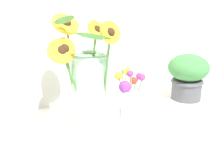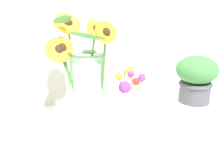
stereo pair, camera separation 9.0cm
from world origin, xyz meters
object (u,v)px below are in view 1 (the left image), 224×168
serving_tray (112,122)px  potted_plant (188,74)px  vase_small_center (129,99)px  vase_bulb_right (126,88)px  mason_jar_sunflowers (87,83)px

serving_tray → potted_plant: potted_plant is taller
vase_small_center → potted_plant: (0.39, 0.01, 0.02)m
vase_small_center → vase_bulb_right: bearing=53.4°
serving_tray → vase_bulb_right: vase_bulb_right is taller
serving_tray → vase_small_center: 0.11m
potted_plant → vase_small_center: bearing=-178.1°
serving_tray → mason_jar_sunflowers: (-0.10, 0.01, 0.17)m
serving_tray → mason_jar_sunflowers: 0.19m
potted_plant → vase_bulb_right: bearing=170.6°
vase_small_center → vase_bulb_right: vase_bulb_right is taller
vase_small_center → vase_bulb_right: size_ratio=0.84×
vase_bulb_right → potted_plant: size_ratio=0.99×
mason_jar_sunflowers → potted_plant: bearing=-4.2°
serving_tray → vase_small_center: bearing=-41.3°
serving_tray → vase_bulb_right: size_ratio=2.48×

